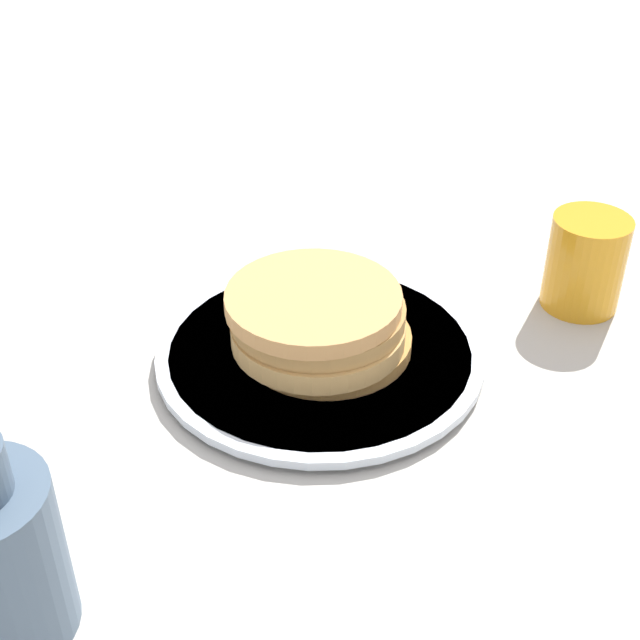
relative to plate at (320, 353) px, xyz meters
The scene contains 4 objects.
ground_plane 0.01m from the plate, 114.67° to the left, with size 4.00×4.00×0.00m, color #BCB7AD.
plate is the anchor object (origin of this frame).
pancake_stack 0.03m from the plate, 57.27° to the left, with size 0.15×0.15×0.06m.
juice_glass 0.25m from the plate, 167.59° to the right, with size 0.07×0.07×0.08m.
Camera 1 is at (0.08, 0.56, 0.44)m, focal length 50.00 mm.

